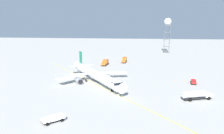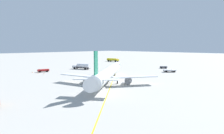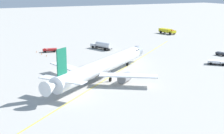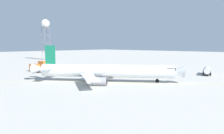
% 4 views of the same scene
% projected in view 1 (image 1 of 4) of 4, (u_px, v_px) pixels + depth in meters
% --- Properties ---
extents(ground_plane, '(600.00, 600.00, 0.00)m').
position_uv_depth(ground_plane, '(91.00, 83.00, 86.45)').
color(ground_plane, '#ADAAA3').
extents(airliner_main, '(39.16, 29.86, 10.81)m').
position_uv_depth(airliner_main, '(95.00, 75.00, 87.58)').
color(airliner_main, silver).
rests_on(airliner_main, ground_plane).
extents(ops_pickup_truck, '(5.27, 2.80, 1.41)m').
position_uv_depth(ops_pickup_truck, '(194.00, 82.00, 85.01)').
color(ops_pickup_truck, '#232326').
rests_on(ops_pickup_truck, ground_plane).
extents(fuel_tanker_truck, '(5.57, 9.87, 2.87)m').
position_uv_depth(fuel_tanker_truck, '(196.00, 95.00, 66.54)').
color(fuel_tanker_truck, '#232326').
rests_on(fuel_tanker_truck, ground_plane).
extents(pushback_tug_truck, '(5.57, 5.61, 1.30)m').
position_uv_depth(pushback_tug_truck, '(53.00, 118.00, 51.31)').
color(pushback_tug_truck, '#232326').
rests_on(pushback_tug_truck, ground_plane).
extents(catering_truck_truck, '(7.80, 3.40, 3.10)m').
position_uv_depth(catering_truck_truck, '(105.00, 62.00, 124.66)').
color(catering_truck_truck, '#232326').
rests_on(catering_truck_truck, ground_plane).
extents(catering_truck_truck_extra, '(8.05, 2.85, 3.10)m').
position_uv_depth(catering_truck_truck_extra, '(124.00, 60.00, 134.46)').
color(catering_truck_truck_extra, '#232326').
rests_on(catering_truck_truck_extra, ground_plane).
extents(radar_tower, '(5.82, 5.82, 29.04)m').
position_uv_depth(radar_tower, '(168.00, 23.00, 174.72)').
color(radar_tower, slate).
rests_on(radar_tower, ground_plane).
extents(taxiway_centreline, '(93.42, 79.07, 0.01)m').
position_uv_depth(taxiway_centreline, '(96.00, 84.00, 84.34)').
color(taxiway_centreline, yellow).
rests_on(taxiway_centreline, ground_plane).
extents(safety_cone_near, '(0.36, 0.36, 0.55)m').
position_uv_depth(safety_cone_near, '(176.00, 81.00, 88.92)').
color(safety_cone_near, orange).
rests_on(safety_cone_near, ground_plane).
extents(safety_cone_mid, '(0.36, 0.36, 0.55)m').
position_uv_depth(safety_cone_mid, '(185.00, 80.00, 89.07)').
color(safety_cone_mid, orange).
rests_on(safety_cone_mid, ground_plane).
extents(safety_cone_far, '(0.36, 0.36, 0.55)m').
position_uv_depth(safety_cone_far, '(195.00, 80.00, 89.23)').
color(safety_cone_far, orange).
rests_on(safety_cone_far, ground_plane).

